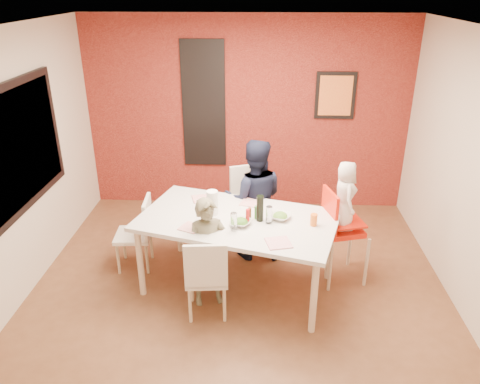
{
  "coord_description": "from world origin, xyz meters",
  "views": [
    {
      "loc": [
        0.22,
        -4.16,
        3.07
      ],
      "look_at": [
        0.0,
        0.3,
        1.05
      ],
      "focal_mm": 35.0,
      "sensor_mm": 36.0,
      "label": 1
    }
  ],
  "objects_px": {
    "dining_table": "(237,225)",
    "wine_bottle": "(260,208)",
    "chair_left": "(140,230)",
    "child_far": "(254,200)",
    "high_chair": "(339,227)",
    "paper_towel_roll": "(212,203)",
    "toddler": "(345,196)",
    "chair_near": "(207,274)",
    "child_near": "(208,253)",
    "chair_far": "(252,203)"
  },
  "relations": [
    {
      "from": "dining_table",
      "to": "wine_bottle",
      "type": "xyz_separation_m",
      "value": [
        0.23,
        -0.03,
        0.21
      ]
    },
    {
      "from": "chair_left",
      "to": "child_far",
      "type": "xyz_separation_m",
      "value": [
        1.3,
        0.33,
        0.25
      ]
    },
    {
      "from": "high_chair",
      "to": "paper_towel_roll",
      "type": "height_order",
      "value": "paper_towel_roll"
    },
    {
      "from": "chair_left",
      "to": "toddler",
      "type": "xyz_separation_m",
      "value": [
        2.25,
        -0.12,
        0.53
      ]
    },
    {
      "from": "toddler",
      "to": "paper_towel_roll",
      "type": "relative_size",
      "value": 2.84
    },
    {
      "from": "dining_table",
      "to": "toddler",
      "type": "bearing_deg",
      "value": 11.31
    },
    {
      "from": "chair_near",
      "to": "child_near",
      "type": "bearing_deg",
      "value": -93.5
    },
    {
      "from": "wine_bottle",
      "to": "paper_towel_roll",
      "type": "bearing_deg",
      "value": 167.19
    },
    {
      "from": "high_chair",
      "to": "wine_bottle",
      "type": "bearing_deg",
      "value": 90.39
    },
    {
      "from": "toddler",
      "to": "paper_towel_roll",
      "type": "distance_m",
      "value": 1.39
    },
    {
      "from": "chair_near",
      "to": "paper_towel_roll",
      "type": "distance_m",
      "value": 0.77
    },
    {
      "from": "paper_towel_roll",
      "to": "wine_bottle",
      "type": "bearing_deg",
      "value": -12.81
    },
    {
      "from": "chair_far",
      "to": "child_near",
      "type": "relative_size",
      "value": 0.88
    },
    {
      "from": "dining_table",
      "to": "wine_bottle",
      "type": "relative_size",
      "value": 8.13
    },
    {
      "from": "chair_near",
      "to": "high_chair",
      "type": "distance_m",
      "value": 1.55
    },
    {
      "from": "toddler",
      "to": "paper_towel_roll",
      "type": "xyz_separation_m",
      "value": [
        -1.38,
        -0.14,
        -0.05
      ]
    },
    {
      "from": "dining_table",
      "to": "chair_far",
      "type": "bearing_deg",
      "value": 82.16
    },
    {
      "from": "wine_bottle",
      "to": "paper_towel_roll",
      "type": "height_order",
      "value": "wine_bottle"
    },
    {
      "from": "chair_near",
      "to": "toddler",
      "type": "height_order",
      "value": "toddler"
    },
    {
      "from": "paper_towel_roll",
      "to": "child_far",
      "type": "bearing_deg",
      "value": 54.23
    },
    {
      "from": "child_far",
      "to": "dining_table",
      "type": "bearing_deg",
      "value": 74.49
    },
    {
      "from": "chair_left",
      "to": "toddler",
      "type": "bearing_deg",
      "value": 82.93
    },
    {
      "from": "high_chair",
      "to": "child_near",
      "type": "bearing_deg",
      "value": 94.44
    },
    {
      "from": "high_chair",
      "to": "child_far",
      "type": "relative_size",
      "value": 0.74
    },
    {
      "from": "chair_near",
      "to": "dining_table",
      "type": "bearing_deg",
      "value": -122.37
    },
    {
      "from": "chair_left",
      "to": "wine_bottle",
      "type": "distance_m",
      "value": 1.5
    },
    {
      "from": "child_far",
      "to": "chair_far",
      "type": "bearing_deg",
      "value": -84.34
    },
    {
      "from": "chair_left",
      "to": "high_chair",
      "type": "bearing_deg",
      "value": 82.54
    },
    {
      "from": "chair_near",
      "to": "high_chair",
      "type": "height_order",
      "value": "high_chair"
    },
    {
      "from": "toddler",
      "to": "child_far",
      "type": "bearing_deg",
      "value": 57.13
    },
    {
      "from": "child_near",
      "to": "child_far",
      "type": "relative_size",
      "value": 0.8
    },
    {
      "from": "high_chair",
      "to": "chair_far",
      "type": "bearing_deg",
      "value": 38.26
    },
    {
      "from": "chair_near",
      "to": "chair_left",
      "type": "bearing_deg",
      "value": -50.12
    },
    {
      "from": "chair_far",
      "to": "child_far",
      "type": "relative_size",
      "value": 0.7
    },
    {
      "from": "high_chair",
      "to": "child_far",
      "type": "bearing_deg",
      "value": 48.19
    },
    {
      "from": "chair_far",
      "to": "child_near",
      "type": "bearing_deg",
      "value": -129.84
    },
    {
      "from": "paper_towel_roll",
      "to": "toddler",
      "type": "bearing_deg",
      "value": 5.98
    },
    {
      "from": "child_near",
      "to": "high_chair",
      "type": "bearing_deg",
      "value": 1.61
    },
    {
      "from": "chair_near",
      "to": "chair_far",
      "type": "xyz_separation_m",
      "value": [
        0.39,
        1.44,
        0.08
      ]
    },
    {
      "from": "high_chair",
      "to": "child_near",
      "type": "xyz_separation_m",
      "value": [
        -1.36,
        -0.5,
        -0.06
      ]
    },
    {
      "from": "chair_far",
      "to": "paper_towel_roll",
      "type": "xyz_separation_m",
      "value": [
        -0.39,
        -0.84,
        0.39
      ]
    },
    {
      "from": "chair_near",
      "to": "chair_far",
      "type": "distance_m",
      "value": 1.49
    },
    {
      "from": "child_near",
      "to": "child_far",
      "type": "xyz_separation_m",
      "value": [
        0.44,
        0.95,
        0.15
      ]
    },
    {
      "from": "chair_near",
      "to": "child_near",
      "type": "height_order",
      "value": "child_near"
    },
    {
      "from": "chair_left",
      "to": "child_near",
      "type": "distance_m",
      "value": 1.07
    },
    {
      "from": "chair_far",
      "to": "high_chair",
      "type": "relative_size",
      "value": 0.95
    },
    {
      "from": "wine_bottle",
      "to": "high_chair",
      "type": "bearing_deg",
      "value": 15.92
    },
    {
      "from": "chair_far",
      "to": "wine_bottle",
      "type": "height_order",
      "value": "wine_bottle"
    },
    {
      "from": "chair_near",
      "to": "child_far",
      "type": "height_order",
      "value": "child_far"
    },
    {
      "from": "toddler",
      "to": "wine_bottle",
      "type": "xyz_separation_m",
      "value": [
        -0.88,
        -0.26,
        -0.04
      ]
    }
  ]
}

